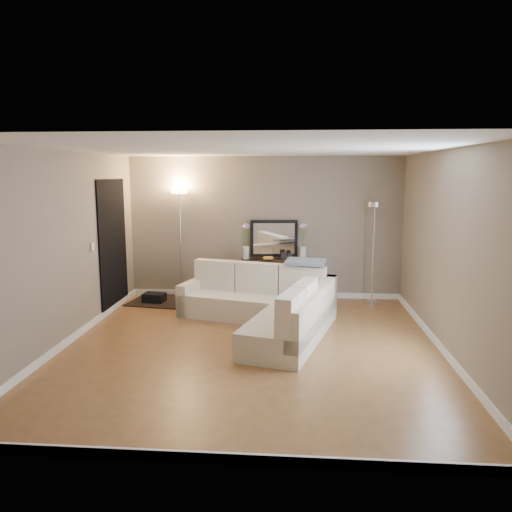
# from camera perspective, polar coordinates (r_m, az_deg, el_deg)

# --- Properties ---
(floor) EXTENTS (5.00, 5.50, 0.01)m
(floor) POSITION_cam_1_polar(r_m,az_deg,el_deg) (6.79, -0.54, -10.36)
(floor) COLOR brown
(floor) RESTS_ON ground
(ceiling) EXTENTS (5.00, 5.50, 0.01)m
(ceiling) POSITION_cam_1_polar(r_m,az_deg,el_deg) (6.40, -0.58, 12.20)
(ceiling) COLOR white
(ceiling) RESTS_ON ground
(wall_back) EXTENTS (5.00, 0.02, 2.60)m
(wall_back) POSITION_cam_1_polar(r_m,az_deg,el_deg) (9.20, 0.97, 3.25)
(wall_back) COLOR gray
(wall_back) RESTS_ON ground
(wall_front) EXTENTS (5.00, 0.02, 2.60)m
(wall_front) POSITION_cam_1_polar(r_m,az_deg,el_deg) (3.78, -4.31, -5.92)
(wall_front) COLOR gray
(wall_front) RESTS_ON ground
(wall_left) EXTENTS (0.02, 5.50, 2.60)m
(wall_left) POSITION_cam_1_polar(r_m,az_deg,el_deg) (7.14, -21.06, 0.79)
(wall_left) COLOR gray
(wall_left) RESTS_ON ground
(wall_right) EXTENTS (0.02, 5.50, 2.60)m
(wall_right) POSITION_cam_1_polar(r_m,az_deg,el_deg) (6.73, 21.25, 0.27)
(wall_right) COLOR gray
(wall_right) RESTS_ON ground
(baseboard_back) EXTENTS (5.00, 0.03, 0.10)m
(baseboard_back) POSITION_cam_1_polar(r_m,az_deg,el_deg) (9.39, 0.94, -4.37)
(baseboard_back) COLOR white
(baseboard_back) RESTS_ON ground
(baseboard_front) EXTENTS (5.00, 0.03, 0.10)m
(baseboard_front) POSITION_cam_1_polar(r_m,az_deg,el_deg) (4.31, -4.03, -22.06)
(baseboard_front) COLOR white
(baseboard_front) RESTS_ON ground
(baseboard_left) EXTENTS (0.03, 5.50, 0.10)m
(baseboard_left) POSITION_cam_1_polar(r_m,az_deg,el_deg) (7.41, -20.30, -8.81)
(baseboard_left) COLOR white
(baseboard_left) RESTS_ON ground
(baseboard_right) EXTENTS (0.03, 5.50, 0.10)m
(baseboard_right) POSITION_cam_1_polar(r_m,az_deg,el_deg) (7.02, 20.43, -9.85)
(baseboard_right) COLOR white
(baseboard_right) RESTS_ON ground
(doorway) EXTENTS (0.02, 1.20, 2.20)m
(doorway) POSITION_cam_1_polar(r_m,az_deg,el_deg) (8.71, -16.01, 1.19)
(doorway) COLOR black
(doorway) RESTS_ON ground
(switch_plate) EXTENTS (0.02, 0.08, 0.12)m
(switch_plate) POSITION_cam_1_polar(r_m,az_deg,el_deg) (7.91, -18.18, 1.01)
(switch_plate) COLOR white
(switch_plate) RESTS_ON ground
(sectional_sofa) EXTENTS (2.57, 2.89, 0.86)m
(sectional_sofa) POSITION_cam_1_polar(r_m,az_deg,el_deg) (7.55, 1.37, -5.74)
(sectional_sofa) COLOR beige
(sectional_sofa) RESTS_ON floor
(throw_blanket) EXTENTS (0.68, 0.48, 0.08)m
(throw_blanket) POSITION_cam_1_polar(r_m,az_deg,el_deg) (7.87, 5.67, -0.67)
(throw_blanket) COLOR slate
(throw_blanket) RESTS_ON sectional_sofa
(console_table) EXTENTS (1.25, 0.46, 0.75)m
(console_table) POSITION_cam_1_polar(r_m,az_deg,el_deg) (9.06, 1.66, -2.47)
(console_table) COLOR black
(console_table) RESTS_ON floor
(leaning_mirror) EXTENTS (0.86, 0.13, 0.67)m
(leaning_mirror) POSITION_cam_1_polar(r_m,az_deg,el_deg) (9.10, 2.06, 2.01)
(leaning_mirror) COLOR black
(leaning_mirror) RESTS_ON console_table
(table_decor) EXTENTS (0.52, 0.13, 0.12)m
(table_decor) POSITION_cam_1_polar(r_m,az_deg,el_deg) (8.96, 2.11, -0.14)
(table_decor) COLOR orange
(table_decor) RESTS_ON console_table
(flower_vase_left) EXTENTS (0.14, 0.12, 0.64)m
(flower_vase_left) POSITION_cam_1_polar(r_m,az_deg,el_deg) (8.94, -1.18, 1.40)
(flower_vase_left) COLOR silver
(flower_vase_left) RESTS_ON console_table
(flower_vase_right) EXTENTS (0.14, 0.12, 0.64)m
(flower_vase_right) POSITION_cam_1_polar(r_m,az_deg,el_deg) (9.00, 5.40, 1.42)
(flower_vase_right) COLOR silver
(flower_vase_right) RESTS_ON console_table
(floor_lamp_lit) EXTENTS (0.32, 0.32, 2.02)m
(floor_lamp_lit) POSITION_cam_1_polar(r_m,az_deg,el_deg) (9.26, -8.67, 3.96)
(floor_lamp_lit) COLOR silver
(floor_lamp_lit) RESTS_ON floor
(floor_lamp_unlit) EXTENTS (0.30, 0.30, 1.81)m
(floor_lamp_unlit) POSITION_cam_1_polar(r_m,az_deg,el_deg) (8.87, 13.34, 2.61)
(floor_lamp_unlit) COLOR silver
(floor_lamp_unlit) RESTS_ON floor
(charcoal_rug) EXTENTS (1.45, 1.17, 0.02)m
(charcoal_rug) POSITION_cam_1_polar(r_m,az_deg,el_deg) (9.20, -9.97, -5.09)
(charcoal_rug) COLOR black
(charcoal_rug) RESTS_ON floor
(black_bag) EXTENTS (0.41, 0.31, 0.24)m
(black_bag) POSITION_cam_1_polar(r_m,az_deg,el_deg) (9.16, -11.54, -4.92)
(black_bag) COLOR black
(black_bag) RESTS_ON charcoal_rug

